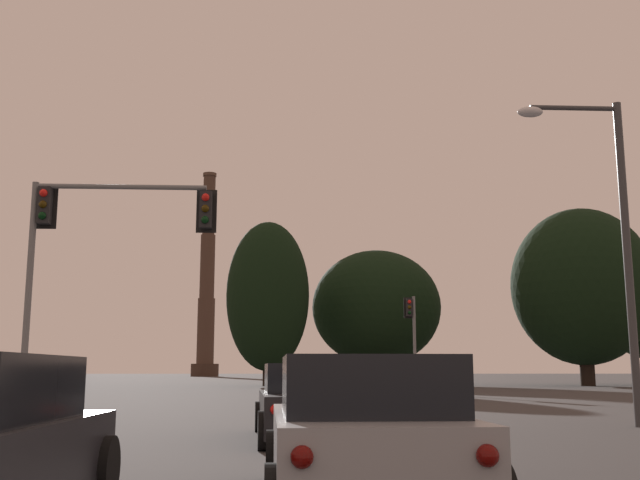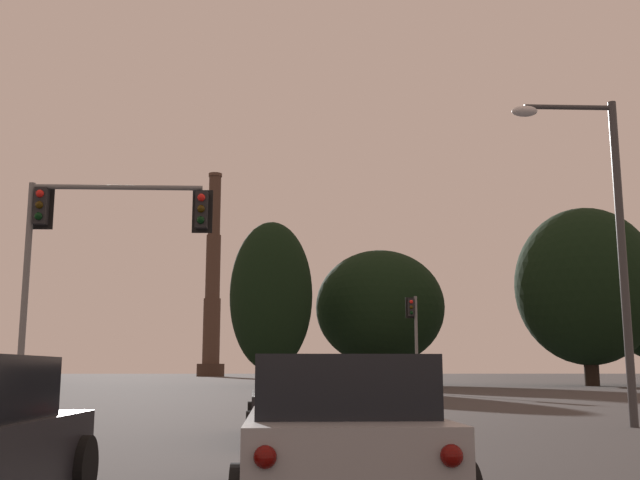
{
  "view_description": "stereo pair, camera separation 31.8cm",
  "coord_description": "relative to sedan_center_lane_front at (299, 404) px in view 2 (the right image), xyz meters",
  "views": [
    {
      "loc": [
        -0.55,
        -0.58,
        1.3
      ],
      "look_at": [
        1.18,
        33.17,
        7.2
      ],
      "focal_mm": 42.0,
      "sensor_mm": 36.0,
      "label": 1
    },
    {
      "loc": [
        -0.24,
        -0.6,
        1.3
      ],
      "look_at": [
        1.18,
        33.17,
        7.2
      ],
      "focal_mm": 42.0,
      "sensor_mm": 36.0,
      "label": 2
    }
  ],
  "objects": [
    {
      "name": "treeline_left_mid",
      "position": [
        8.28,
        54.44,
        6.37
      ],
      "size": [
        11.94,
        10.74,
        12.39
      ],
      "color": "black",
      "rests_on": "ground_plane"
    },
    {
      "name": "smokestack",
      "position": [
        -16.84,
        148.41,
        16.91
      ],
      "size": [
        5.91,
        5.91,
        44.72
      ],
      "color": "#3C2B22",
      "rests_on": "ground_plane"
    },
    {
      "name": "sedan_center_lane_front",
      "position": [
        0.0,
        0.0,
        0.0
      ],
      "size": [
        2.18,
        4.77,
        1.43
      ],
      "rotation": [
        0.0,
        0.0,
        0.05
      ],
      "color": "black",
      "rests_on": "ground_plane"
    },
    {
      "name": "treeline_center_right",
      "position": [
        25.24,
        47.92,
        7.75
      ],
      "size": [
        12.09,
        10.88,
        15.16
      ],
      "color": "black",
      "rests_on": "ground_plane"
    },
    {
      "name": "treeline_center_left",
      "position": [
        -1.71,
        48.77,
        6.89
      ],
      "size": [
        7.02,
        6.32,
        13.92
      ],
      "color": "black",
      "rests_on": "ground_plane"
    },
    {
      "name": "traffic_light_far_right",
      "position": [
        7.24,
        29.67,
        3.06
      ],
      "size": [
        0.78,
        0.5,
        5.67
      ],
      "color": "slate",
      "rests_on": "ground_plane"
    },
    {
      "name": "traffic_light_overhead_left",
      "position": [
        -5.82,
        6.1,
        4.29
      ],
      "size": [
        5.26,
        0.5,
        6.51
      ],
      "color": "slate",
      "rests_on": "ground_plane"
    },
    {
      "name": "hatchback_center_lane_second",
      "position": [
        0.28,
        -7.19,
        -0.0
      ],
      "size": [
        1.96,
        4.13,
        1.44
      ],
      "rotation": [
        0.0,
        0.0,
        0.02
      ],
      "color": "gray",
      "rests_on": "ground_plane"
    },
    {
      "name": "street_lamp",
      "position": [
        7.4,
        2.73,
        4.17
      ],
      "size": [
        2.63,
        0.36,
        7.89
      ],
      "color": "#38383A",
      "rests_on": "ground_plane"
    }
  ]
}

